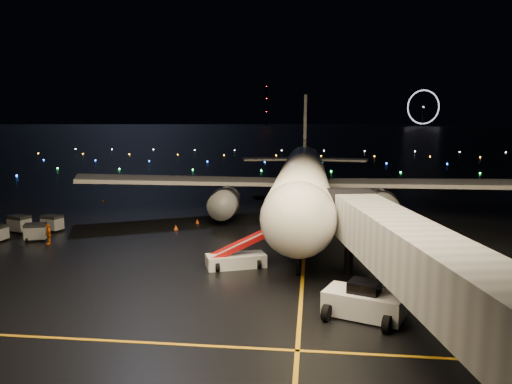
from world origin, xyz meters
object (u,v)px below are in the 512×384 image
belt_loader (236,247)px  pushback_tug (364,299)px  crew_c (48,234)px  baggage_cart_0 (52,223)px  baggage_cart_3 (19,224)px  baggage_cart_1 (36,232)px  airliner (303,152)px

belt_loader → pushback_tug: bearing=-65.9°
crew_c → pushback_tug: bearing=18.3°
belt_loader → baggage_cart_0: (-21.47, 10.66, -0.84)m
crew_c → baggage_cart_0: size_ratio=0.99×
belt_loader → baggage_cart_0: 23.99m
belt_loader → crew_c: belt_loader is taller
baggage_cart_0 → belt_loader: bearing=-10.3°
crew_c → baggage_cart_3: bearing=-172.5°
baggage_cart_1 → pushback_tug: bearing=-47.2°
baggage_cart_0 → airliner: bearing=40.4°
airliner → baggage_cart_3: size_ratio=26.49×
pushback_tug → belt_loader: (-9.26, 9.19, 0.57)m
airliner → baggage_cart_1: (-25.83, -15.96, -6.99)m
belt_loader → baggage_cart_1: belt_loader is taller
baggage_cart_0 → crew_c: bearing=-48.5°
crew_c → baggage_cart_1: crew_c is taller
crew_c → belt_loader: bearing=29.9°
airliner → pushback_tug: size_ratio=11.85×
belt_loader → baggage_cart_0: belt_loader is taller
baggage_cart_3 → airliner: bearing=42.4°
airliner → crew_c: airliner is taller
baggage_cart_0 → baggage_cart_1: 4.16m
airliner → baggage_cart_1: 31.16m
baggage_cart_0 → pushback_tug: bearing=-16.7°
airliner → crew_c: bearing=-144.5°
airliner → crew_c: (-23.78, -17.25, -6.85)m
pushback_tug → baggage_cart_3: 38.80m
baggage_cart_1 → crew_c: bearing=-51.8°
belt_loader → baggage_cart_1: size_ratio=3.50×
airliner → pushback_tug: bearing=-82.6°
baggage_cart_3 → baggage_cart_0: bearing=35.8°
belt_loader → baggage_cart_3: bearing=137.3°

